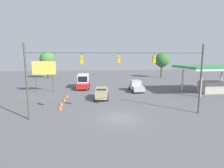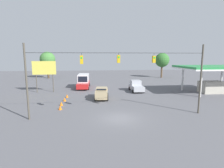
{
  "view_description": "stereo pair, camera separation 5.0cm",
  "coord_description": "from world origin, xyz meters",
  "px_view_note": "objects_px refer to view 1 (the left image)",
  "views": [
    {
      "loc": [
        2.89,
        18.32,
        6.75
      ],
      "look_at": [
        -0.44,
        -11.24,
        2.11
      ],
      "focal_mm": 28.0,
      "sensor_mm": 36.0,
      "label": 1
    },
    {
      "loc": [
        2.85,
        18.33,
        6.75
      ],
      "look_at": [
        -0.44,
        -11.24,
        2.11
      ],
      "focal_mm": 28.0,
      "sensor_mm": 36.0,
      "label": 2
    }
  ],
  "objects_px": {
    "traffic_cone_nearest": "(60,108)",
    "traffic_cone_third": "(65,99)",
    "traffic_cone_fourth": "(67,96)",
    "roadside_billboard": "(44,70)",
    "pickup_truck_silver_oncoming_far": "(136,86)",
    "box_truck_red_withflow_far": "(83,81)",
    "tree_horizon_left": "(47,59)",
    "overhead_signal_span": "(118,74)",
    "gas_station": "(213,73)",
    "tree_horizon_right": "(162,60)",
    "traffic_cone_second": "(61,104)",
    "sedan_tan_withflow_mid": "(102,93)"
  },
  "relations": [
    {
      "from": "traffic_cone_nearest",
      "to": "traffic_cone_third",
      "type": "xyz_separation_m",
      "value": [
        0.12,
        -4.43,
        0.0
      ]
    },
    {
      "from": "traffic_cone_fourth",
      "to": "roadside_billboard",
      "type": "height_order",
      "value": "roadside_billboard"
    },
    {
      "from": "pickup_truck_silver_oncoming_far",
      "to": "box_truck_red_withflow_far",
      "type": "bearing_deg",
      "value": -25.03
    },
    {
      "from": "tree_horizon_left",
      "to": "overhead_signal_span",
      "type": "bearing_deg",
      "value": 113.78
    },
    {
      "from": "gas_station",
      "to": "tree_horizon_right",
      "type": "relative_size",
      "value": 1.52
    },
    {
      "from": "gas_station",
      "to": "roadside_billboard",
      "type": "xyz_separation_m",
      "value": [
        31.44,
        -4.03,
        0.62
      ]
    },
    {
      "from": "pickup_truck_silver_oncoming_far",
      "to": "traffic_cone_fourth",
      "type": "relative_size",
      "value": 9.19
    },
    {
      "from": "traffic_cone_nearest",
      "to": "tree_horizon_left",
      "type": "distance_m",
      "value": 36.74
    },
    {
      "from": "pickup_truck_silver_oncoming_far",
      "to": "traffic_cone_second",
      "type": "distance_m",
      "value": 15.86
    },
    {
      "from": "traffic_cone_nearest",
      "to": "tree_horizon_right",
      "type": "bearing_deg",
      "value": -129.32
    },
    {
      "from": "box_truck_red_withflow_far",
      "to": "traffic_cone_third",
      "type": "relative_size",
      "value": 12.85
    },
    {
      "from": "traffic_cone_second",
      "to": "traffic_cone_third",
      "type": "height_order",
      "value": "same"
    },
    {
      "from": "pickup_truck_silver_oncoming_far",
      "to": "traffic_cone_second",
      "type": "xyz_separation_m",
      "value": [
        12.98,
        9.09,
        -0.69
      ]
    },
    {
      "from": "sedan_tan_withflow_mid",
      "to": "tree_horizon_right",
      "type": "xyz_separation_m",
      "value": [
        -21.12,
        -27.34,
        4.7
      ]
    },
    {
      "from": "traffic_cone_third",
      "to": "tree_horizon_right",
      "type": "height_order",
      "value": "tree_horizon_right"
    },
    {
      "from": "tree_horizon_left",
      "to": "pickup_truck_silver_oncoming_far",
      "type": "bearing_deg",
      "value": 133.36
    },
    {
      "from": "traffic_cone_second",
      "to": "traffic_cone_third",
      "type": "xyz_separation_m",
      "value": [
        -0.07,
        -2.48,
        0.0
      ]
    },
    {
      "from": "overhead_signal_span",
      "to": "tree_horizon_right",
      "type": "height_order",
      "value": "overhead_signal_span"
    },
    {
      "from": "sedan_tan_withflow_mid",
      "to": "traffic_cone_nearest",
      "type": "xyz_separation_m",
      "value": [
        5.64,
        5.32,
        -0.7
      ]
    },
    {
      "from": "roadside_billboard",
      "to": "tree_horizon_left",
      "type": "distance_m",
      "value": 23.64
    },
    {
      "from": "overhead_signal_span",
      "to": "sedan_tan_withflow_mid",
      "type": "distance_m",
      "value": 9.52
    },
    {
      "from": "traffic_cone_fourth",
      "to": "gas_station",
      "type": "relative_size",
      "value": 0.05
    },
    {
      "from": "traffic_cone_nearest",
      "to": "roadside_billboard",
      "type": "xyz_separation_m",
      "value": [
        4.87,
        -11.89,
        4.06
      ]
    },
    {
      "from": "pickup_truck_silver_oncoming_far",
      "to": "roadside_billboard",
      "type": "xyz_separation_m",
      "value": [
        17.66,
        -0.85,
        3.36
      ]
    },
    {
      "from": "pickup_truck_silver_oncoming_far",
      "to": "gas_station",
      "type": "height_order",
      "value": "gas_station"
    },
    {
      "from": "box_truck_red_withflow_far",
      "to": "tree_horizon_left",
      "type": "relative_size",
      "value": 0.87
    },
    {
      "from": "box_truck_red_withflow_far",
      "to": "roadside_billboard",
      "type": "xyz_separation_m",
      "value": [
        7.09,
        4.09,
        2.86
      ]
    },
    {
      "from": "gas_station",
      "to": "roadside_billboard",
      "type": "relative_size",
      "value": 2.05
    },
    {
      "from": "pickup_truck_silver_oncoming_far",
      "to": "roadside_billboard",
      "type": "distance_m",
      "value": 18.0
    },
    {
      "from": "overhead_signal_span",
      "to": "traffic_cone_fourth",
      "type": "height_order",
      "value": "overhead_signal_span"
    },
    {
      "from": "box_truck_red_withflow_far",
      "to": "traffic_cone_fourth",
      "type": "bearing_deg",
      "value": 75.81
    },
    {
      "from": "gas_station",
      "to": "roadside_billboard",
      "type": "distance_m",
      "value": 31.71
    },
    {
      "from": "box_truck_red_withflow_far",
      "to": "traffic_cone_second",
      "type": "relative_size",
      "value": 12.85
    },
    {
      "from": "traffic_cone_third",
      "to": "pickup_truck_silver_oncoming_far",
      "type": "bearing_deg",
      "value": -152.87
    },
    {
      "from": "roadside_billboard",
      "to": "tree_horizon_left",
      "type": "xyz_separation_m",
      "value": [
        4.92,
        -23.06,
        1.62
      ]
    },
    {
      "from": "overhead_signal_span",
      "to": "sedan_tan_withflow_mid",
      "type": "relative_size",
      "value": 4.53
    },
    {
      "from": "sedan_tan_withflow_mid",
      "to": "tree_horizon_right",
      "type": "distance_m",
      "value": 34.87
    },
    {
      "from": "traffic_cone_nearest",
      "to": "tree_horizon_left",
      "type": "relative_size",
      "value": 0.07
    },
    {
      "from": "traffic_cone_nearest",
      "to": "tree_horizon_right",
      "type": "xyz_separation_m",
      "value": [
        -26.75,
        -32.66,
        5.4
      ]
    },
    {
      "from": "pickup_truck_silver_oncoming_far",
      "to": "traffic_cone_second",
      "type": "bearing_deg",
      "value": 35.01
    },
    {
      "from": "pickup_truck_silver_oncoming_far",
      "to": "sedan_tan_withflow_mid",
      "type": "bearing_deg",
      "value": 38.69
    },
    {
      "from": "roadside_billboard",
      "to": "tree_horizon_right",
      "type": "distance_m",
      "value": 37.86
    },
    {
      "from": "pickup_truck_silver_oncoming_far",
      "to": "gas_station",
      "type": "xyz_separation_m",
      "value": [
        -13.78,
        3.18,
        2.74
      ]
    },
    {
      "from": "traffic_cone_second",
      "to": "roadside_billboard",
      "type": "distance_m",
      "value": 11.71
    },
    {
      "from": "sedan_tan_withflow_mid",
      "to": "tree_horizon_left",
      "type": "height_order",
      "value": "tree_horizon_left"
    },
    {
      "from": "pickup_truck_silver_oncoming_far",
      "to": "tree_horizon_left",
      "type": "relative_size",
      "value": 0.62
    },
    {
      "from": "traffic_cone_second",
      "to": "tree_horizon_left",
      "type": "distance_m",
      "value": 34.84
    },
    {
      "from": "roadside_billboard",
      "to": "pickup_truck_silver_oncoming_far",
      "type": "bearing_deg",
      "value": 177.25
    },
    {
      "from": "traffic_cone_fourth",
      "to": "roadside_billboard",
      "type": "distance_m",
      "value": 8.05
    },
    {
      "from": "box_truck_red_withflow_far",
      "to": "pickup_truck_silver_oncoming_far",
      "type": "distance_m",
      "value": 11.68
    }
  ]
}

